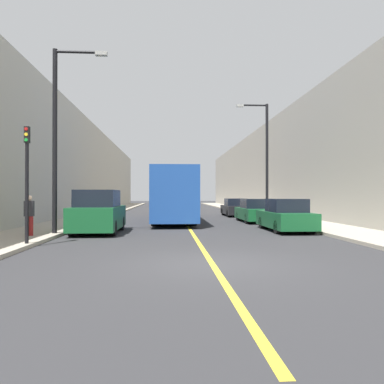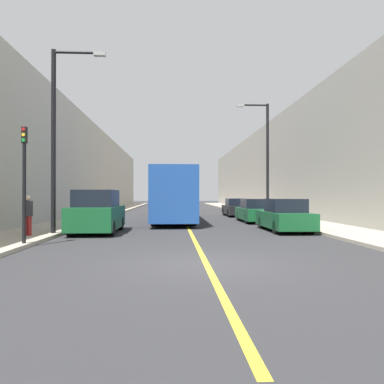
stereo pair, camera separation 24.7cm
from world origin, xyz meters
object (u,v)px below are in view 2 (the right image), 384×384
(bus, at_px, (173,195))
(pedestrian, at_px, (28,215))
(street_lamp_right, at_px, (265,154))
(traffic_light, at_px, (24,180))
(car_right_near, at_px, (284,217))
(parked_suv_left, at_px, (97,213))
(car_right_mid, at_px, (255,212))
(car_right_far, at_px, (236,208))
(street_lamp_left, at_px, (58,130))

(bus, bearing_deg, pedestrian, -120.21)
(street_lamp_right, height_order, traffic_light, street_lamp_right)
(bus, relative_size, car_right_near, 2.87)
(bus, height_order, car_right_near, bus)
(parked_suv_left, relative_size, street_lamp_right, 0.56)
(car_right_near, xyz_separation_m, street_lamp_right, (1.19, 8.38, 3.98))
(car_right_mid, relative_size, street_lamp_right, 0.57)
(pedestrian, bearing_deg, car_right_mid, 37.70)
(pedestrian, bearing_deg, traffic_light, -71.73)
(car_right_near, bearing_deg, bus, 125.50)
(car_right_far, bearing_deg, pedestrian, -125.81)
(car_right_near, xyz_separation_m, street_lamp_left, (-10.31, -1.60, 3.84))
(parked_suv_left, relative_size, car_right_far, 1.00)
(bus, bearing_deg, street_lamp_right, 7.77)
(parked_suv_left, height_order, car_right_mid, parked_suv_left)
(bus, height_order, car_right_mid, bus)
(car_right_far, xyz_separation_m, pedestrian, (-11.06, -15.33, 0.30))
(car_right_near, xyz_separation_m, car_right_far, (-0.14, 12.75, -0.04))
(pedestrian, bearing_deg, street_lamp_right, 41.48)
(street_lamp_right, relative_size, pedestrian, 5.04)
(street_lamp_right, xyz_separation_m, pedestrian, (-12.38, -10.95, -3.72))
(parked_suv_left, bearing_deg, car_right_far, 56.28)
(parked_suv_left, bearing_deg, bus, 65.65)
(parked_suv_left, distance_m, car_right_near, 8.90)
(car_right_far, relative_size, pedestrian, 2.81)
(parked_suv_left, bearing_deg, car_right_near, 2.24)
(car_right_far, distance_m, traffic_light, 20.57)
(street_lamp_left, relative_size, pedestrian, 4.87)
(bus, distance_m, street_lamp_right, 7.20)
(parked_suv_left, height_order, pedestrian, parked_suv_left)
(car_right_far, height_order, pedestrian, pedestrian)
(car_right_near, distance_m, car_right_mid, 6.02)
(parked_suv_left, height_order, car_right_near, parked_suv_left)
(parked_suv_left, relative_size, traffic_light, 1.16)
(parked_suv_left, height_order, car_right_far, parked_suv_left)
(parked_suv_left, xyz_separation_m, pedestrian, (-2.31, -2.22, 0.06))
(car_right_far, height_order, street_lamp_right, street_lamp_right)
(car_right_far, bearing_deg, street_lamp_left, -125.33)
(car_right_mid, relative_size, traffic_light, 1.17)
(street_lamp_left, bearing_deg, car_right_near, 8.81)
(bus, height_order, street_lamp_left, street_lamp_left)
(car_right_near, distance_m, traffic_light, 11.64)
(parked_suv_left, xyz_separation_m, traffic_light, (-1.51, -4.66, 1.36))
(bus, bearing_deg, car_right_mid, -15.63)
(car_right_near, bearing_deg, car_right_far, 90.63)
(street_lamp_left, bearing_deg, car_right_mid, 36.67)
(car_right_mid, bearing_deg, parked_suv_left, -144.12)
(street_lamp_left, relative_size, street_lamp_right, 0.97)
(street_lamp_left, xyz_separation_m, traffic_light, (-0.08, -3.41, -2.28))
(parked_suv_left, distance_m, car_right_mid, 10.86)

